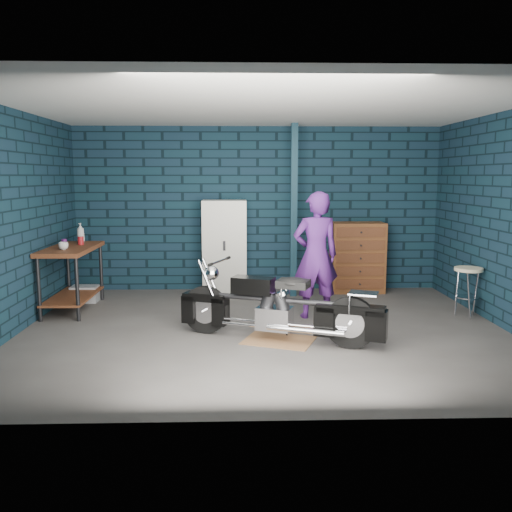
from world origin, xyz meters
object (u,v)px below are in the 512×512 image
at_px(workbench, 72,279).
at_px(locker, 225,247).
at_px(storage_bin, 85,294).
at_px(tool_chest, 357,257).
at_px(motorcycle, 279,302).
at_px(shop_stool, 467,292).
at_px(person, 316,255).

height_order(workbench, locker, locker).
bearing_deg(storage_bin, tool_chest, 7.95).
height_order(storage_bin, tool_chest, tool_chest).
relative_size(storage_bin, tool_chest, 0.34).
distance_m(motorcycle, shop_stool, 2.82).
height_order(workbench, storage_bin, workbench).
height_order(workbench, motorcycle, motorcycle).
relative_size(motorcycle, storage_bin, 5.30).
distance_m(workbench, locker, 2.42).
bearing_deg(person, shop_stool, 170.18).
height_order(locker, tool_chest, locker).
xyz_separation_m(workbench, storage_bin, (0.02, 0.50, -0.33)).
xyz_separation_m(workbench, tool_chest, (4.31, 1.10, 0.12)).
distance_m(workbench, person, 3.46).
distance_m(person, storage_bin, 3.60).
bearing_deg(person, locker, -60.11).
distance_m(workbench, tool_chest, 4.45).
xyz_separation_m(person, locker, (-1.26, 1.60, -0.09)).
xyz_separation_m(storage_bin, locker, (2.12, 0.60, 0.63)).
bearing_deg(shop_stool, person, 178.58).
bearing_deg(tool_chest, motorcycle, -119.18).
bearing_deg(locker, storage_bin, -164.18).
bearing_deg(locker, shop_stool, -26.40).
xyz_separation_m(storage_bin, shop_stool, (5.44, -1.05, 0.22)).
xyz_separation_m(workbench, shop_stool, (5.46, -0.55, -0.12)).
height_order(motorcycle, shop_stool, motorcycle).
distance_m(workbench, motorcycle, 3.23).
bearing_deg(workbench, tool_chest, 14.31).
xyz_separation_m(motorcycle, locker, (-0.70, 2.65, 0.30)).
bearing_deg(storage_bin, motorcycle, -36.12).
relative_size(workbench, tool_chest, 1.22).
height_order(workbench, person, person).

